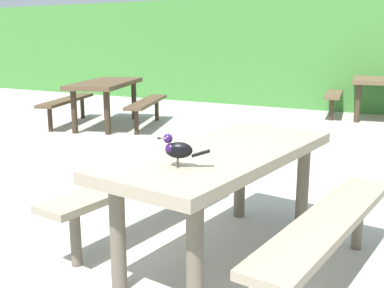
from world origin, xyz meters
TOP-DOWN VIEW (x-y plane):
  - ground_plane at (0.00, 0.00)m, footprint 60.00×60.00m
  - hedge_wall at (0.00, 8.35)m, footprint 28.00×2.38m
  - picnic_table_foreground at (0.25, 0.28)m, footprint 1.87×1.90m
  - bird_grackle at (0.21, -0.23)m, footprint 0.28×0.14m
  - picnic_table_mid_left at (0.34, 6.81)m, footprint 1.91×1.94m
  - picnic_table_mid_right at (-3.46, 3.76)m, footprint 2.14×2.16m

SIDE VIEW (x-z plane):
  - ground_plane at x=0.00m, z-range 0.00..0.00m
  - picnic_table_foreground at x=0.25m, z-range 0.19..0.93m
  - picnic_table_mid_left at x=0.34m, z-range 0.19..0.93m
  - picnic_table_mid_right at x=-3.46m, z-range 0.19..0.93m
  - bird_grackle at x=0.21m, z-range 0.75..0.94m
  - hedge_wall at x=0.00m, z-range 0.00..2.29m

